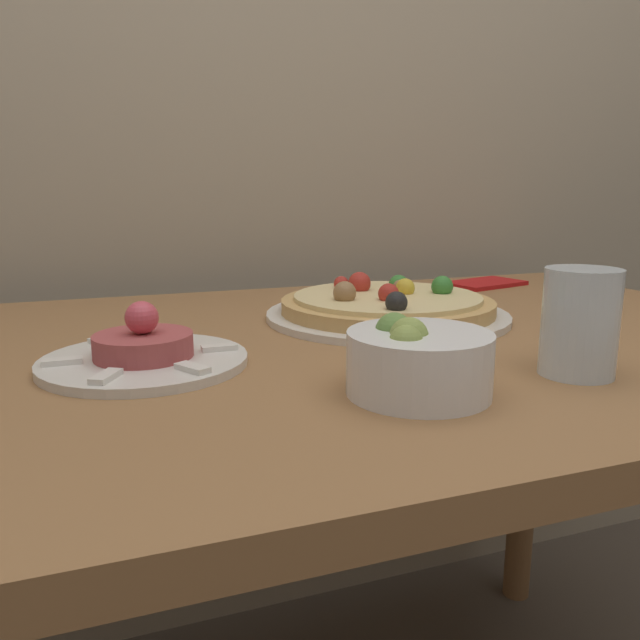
% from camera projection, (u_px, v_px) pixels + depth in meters
% --- Properties ---
extents(back_wall, '(8.00, 0.05, 2.60)m').
position_uv_depth(back_wall, '(258.00, 6.00, 1.21)').
color(back_wall, tan).
rests_on(back_wall, ground_plane).
extents(dining_table, '(1.24, 0.83, 0.77)m').
position_uv_depth(dining_table, '(369.00, 409.00, 0.84)').
color(dining_table, olive).
rests_on(dining_table, ground_plane).
extents(pizza_plate, '(0.36, 0.36, 0.06)m').
position_uv_depth(pizza_plate, '(387.00, 307.00, 0.92)').
color(pizza_plate, silver).
rests_on(pizza_plate, dining_table).
extents(tartare_plate, '(0.22, 0.22, 0.07)m').
position_uv_depth(tartare_plate, '(144.00, 353.00, 0.68)').
color(tartare_plate, silver).
rests_on(tartare_plate, dining_table).
extents(small_bowl, '(0.14, 0.14, 0.07)m').
position_uv_depth(small_bowl, '(417.00, 360.00, 0.58)').
color(small_bowl, white).
rests_on(small_bowl, dining_table).
extents(drinking_glass, '(0.08, 0.08, 0.11)m').
position_uv_depth(drinking_glass, '(580.00, 322.00, 0.64)').
color(drinking_glass, silver).
rests_on(drinking_glass, dining_table).
extents(napkin, '(0.17, 0.13, 0.01)m').
position_uv_depth(napkin, '(485.00, 283.00, 1.23)').
color(napkin, red).
rests_on(napkin, dining_table).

